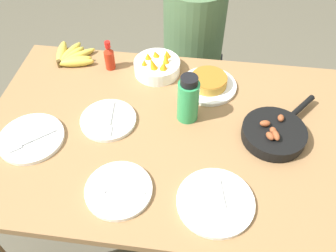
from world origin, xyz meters
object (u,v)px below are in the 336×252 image
(frittata_plate_center, at_px, (209,83))
(empty_plate_far_right, at_px, (215,202))
(fruit_bowl_mango, at_px, (157,66))
(person_figure, at_px, (192,66))
(skillet, at_px, (274,133))
(water_bottle, at_px, (188,99))
(banana_bunch, at_px, (71,57))
(empty_plate_far_left, at_px, (108,120))
(empty_plate_mid_edge, at_px, (119,190))
(empty_plate_near_front, at_px, (31,138))
(hot_sauce_bottle, at_px, (109,57))

(frittata_plate_center, height_order, empty_plate_far_right, frittata_plate_center)
(fruit_bowl_mango, xyz_separation_m, person_figure, (0.14, 0.37, -0.28))
(person_figure, bearing_deg, skillet, -62.54)
(fruit_bowl_mango, height_order, water_bottle, water_bottle)
(banana_bunch, distance_m, empty_plate_far_left, 0.45)
(banana_bunch, xyz_separation_m, frittata_plate_center, (0.65, -0.11, 0.00))
(banana_bunch, bearing_deg, empty_plate_mid_edge, -60.36)
(banana_bunch, height_order, frittata_plate_center, frittata_plate_center)
(skillet, xyz_separation_m, frittata_plate_center, (-0.26, 0.26, -0.00))
(empty_plate_near_front, relative_size, empty_plate_far_left, 1.12)
(hot_sauce_bottle, bearing_deg, person_figure, 46.06)
(banana_bunch, distance_m, water_bottle, 0.66)
(skillet, xyz_separation_m, water_bottle, (-0.34, 0.07, 0.07))
(banana_bunch, distance_m, person_figure, 0.70)
(empty_plate_near_front, bearing_deg, empty_plate_far_right, -14.26)
(empty_plate_far_left, height_order, fruit_bowl_mango, fruit_bowl_mango)
(frittata_plate_center, distance_m, empty_plate_mid_edge, 0.63)
(skillet, relative_size, empty_plate_far_right, 1.31)
(banana_bunch, relative_size, fruit_bowl_mango, 1.02)
(water_bottle, xyz_separation_m, person_figure, (-0.03, 0.63, -0.34))
(hot_sauce_bottle, relative_size, person_figure, 0.11)
(fruit_bowl_mango, relative_size, person_figure, 0.16)
(empty_plate_far_left, relative_size, hot_sauce_bottle, 1.56)
(fruit_bowl_mango, bearing_deg, empty_plate_near_front, -132.12)
(empty_plate_mid_edge, bearing_deg, empty_plate_far_right, -0.29)
(empty_plate_far_left, distance_m, person_figure, 0.80)
(empty_plate_far_right, distance_m, fruit_bowl_mango, 0.71)
(skillet, bearing_deg, frittata_plate_center, 84.01)
(hot_sauce_bottle, bearing_deg, skillet, -24.68)
(empty_plate_near_front, relative_size, fruit_bowl_mango, 1.20)
(empty_plate_mid_edge, bearing_deg, person_figure, 80.39)
(empty_plate_mid_edge, relative_size, hot_sauce_bottle, 1.61)
(skillet, distance_m, water_bottle, 0.35)
(person_figure, bearing_deg, empty_plate_near_front, -123.62)
(empty_plate_near_front, distance_m, fruit_bowl_mango, 0.62)
(empty_plate_near_front, bearing_deg, banana_bunch, 90.12)
(empty_plate_far_left, height_order, person_figure, person_figure)
(frittata_plate_center, xyz_separation_m, empty_plate_near_front, (-0.65, -0.39, -0.02))
(empty_plate_far_right, height_order, fruit_bowl_mango, fruit_bowl_mango)
(empty_plate_mid_edge, bearing_deg, banana_bunch, 119.64)
(water_bottle, relative_size, person_figure, 0.16)
(empty_plate_far_left, bearing_deg, frittata_plate_center, 33.77)
(fruit_bowl_mango, xyz_separation_m, water_bottle, (0.16, -0.26, 0.06))
(empty_plate_far_right, xyz_separation_m, person_figure, (-0.16, 1.01, -0.25))
(empty_plate_near_front, height_order, hot_sauce_bottle, hot_sauce_bottle)
(empty_plate_near_front, distance_m, empty_plate_mid_edge, 0.42)
(banana_bunch, height_order, skillet, skillet)
(person_figure, bearing_deg, empty_plate_far_right, -81.20)
(water_bottle, bearing_deg, empty_plate_mid_edge, -117.53)
(banana_bunch, xyz_separation_m, empty_plate_near_front, (0.00, -0.49, -0.01))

